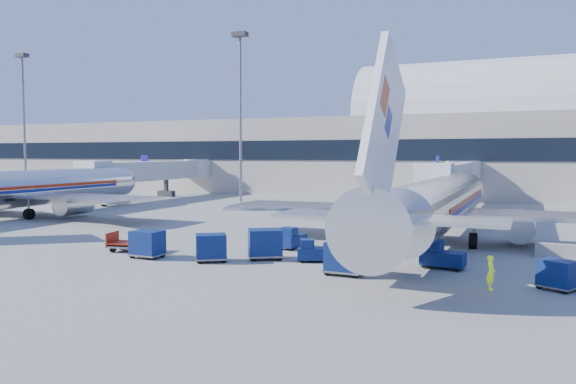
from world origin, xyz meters
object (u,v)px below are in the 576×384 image
at_px(barrier_near, 561,251).
at_px(tug_lead, 313,251).
at_px(cart_open_red, 128,245).
at_px(mast_far_west, 23,102).
at_px(airliner_main, 438,204).
at_px(cart_solo_near, 345,257).
at_px(jetbridge_mid, 157,171).
at_px(ramp_worker, 491,273).
at_px(cart_solo_far, 557,274).
at_px(jetbridge_near, 453,176).
at_px(tug_right, 441,256).
at_px(cart_train_b, 211,247).
at_px(airliner_mid, 18,189).
at_px(tug_left, 291,239).
at_px(mast_west, 240,91).
at_px(cart_train_a, 265,243).
at_px(cart_train_c, 147,243).

height_order(barrier_near, tug_lead, tug_lead).
bearing_deg(cart_open_red, mast_far_west, 133.81).
relative_size(mast_far_west, cart_open_red, 8.68).
relative_size(airliner_main, mast_far_west, 1.65).
bearing_deg(cart_solo_near, cart_open_red, 176.52).
distance_m(jetbridge_mid, mast_far_west, 27.82).
distance_m(airliner_main, ramp_worker, 13.80).
bearing_deg(cart_solo_far, cart_open_red, -151.77).
height_order(jetbridge_near, tug_lead, jetbridge_near).
xyz_separation_m(cart_solo_far, cart_open_red, (-25.93, 0.14, -0.33)).
xyz_separation_m(tug_right, cart_train_b, (-13.09, -3.60, 0.17)).
distance_m(mast_far_west, barrier_near, 84.11).
bearing_deg(airliner_mid, cart_open_red, -26.01).
bearing_deg(jetbridge_near, tug_lead, -95.36).
bearing_deg(cart_solo_near, cart_train_b, 178.54).
xyz_separation_m(airliner_main, barrier_near, (8.00, -2.51, -2.48)).
xyz_separation_m(mast_far_west, tug_left, (61.10, -31.51, -14.10)).
relative_size(mast_far_west, cart_train_b, 9.47).
height_order(mast_far_west, cart_open_red, mast_far_west).
bearing_deg(ramp_worker, jetbridge_near, -1.99).
distance_m(mast_west, tug_right, 48.61).
height_order(cart_train_b, cart_solo_far, cart_train_b).
bearing_deg(cart_train_a, cart_train_b, -175.19).
bearing_deg(mast_far_west, tug_left, -27.28).
relative_size(mast_west, cart_train_a, 8.54).
bearing_deg(cart_train_c, mast_far_west, 145.77).
relative_size(airliner_main, cart_train_c, 18.89).
height_order(airliner_mid, cart_solo_far, airliner_mid).
height_order(airliner_mid, cart_train_c, airliner_mid).
relative_size(cart_open_red, ramp_worker, 1.57).
bearing_deg(cart_solo_near, tug_lead, 136.90).
xyz_separation_m(airliner_main, ramp_worker, (4.56, -12.86, -2.09)).
height_order(barrier_near, ramp_worker, ramp_worker).
bearing_deg(ramp_worker, barrier_near, -30.47).
bearing_deg(mast_west, tug_lead, -55.56).
relative_size(cart_train_a, cart_solo_far, 1.29).
height_order(mast_far_west, cart_train_a, mast_far_west).
bearing_deg(jetbridge_mid, tug_lead, -43.09).
bearing_deg(jetbridge_mid, jetbridge_near, 0.00).
xyz_separation_m(cart_open_red, ramp_worker, (23.00, -1.36, 0.38)).
bearing_deg(cart_train_c, ramp_worker, 0.96).
height_order(tug_right, cart_solo_far, tug_right).
height_order(tug_right, cart_open_red, tug_right).
bearing_deg(tug_left, jetbridge_near, -4.59).
height_order(cart_solo_far, ramp_worker, ramp_worker).
distance_m(airliner_mid, cart_train_b, 32.94).
bearing_deg(tug_lead, tug_left, 105.89).
height_order(mast_far_west, tug_right, mast_far_west).
relative_size(tug_left, cart_train_b, 1.02).
bearing_deg(airliner_mid, cart_solo_far, -13.23).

